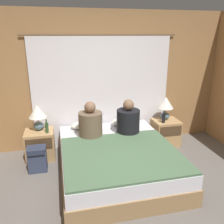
# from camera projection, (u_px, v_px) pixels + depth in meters

# --- Properties ---
(ground_plane) EXTENTS (16.00, 16.00, 0.00)m
(ground_plane) POSITION_uv_depth(u_px,v_px,m) (133.00, 209.00, 2.96)
(ground_plane) COLOR #66605B
(wall_back) EXTENTS (4.77, 0.06, 2.50)m
(wall_back) POSITION_uv_depth(u_px,v_px,m) (102.00, 81.00, 4.43)
(wall_back) COLOR #A37547
(wall_back) RESTS_ON ground_plane
(curtain_panel) EXTENTS (2.76, 0.02, 2.08)m
(curtain_panel) POSITION_uv_depth(u_px,v_px,m) (103.00, 93.00, 4.44)
(curtain_panel) COLOR white
(curtain_panel) RESTS_ON ground_plane
(bed) EXTENTS (1.69, 2.07, 0.46)m
(bed) POSITION_uv_depth(u_px,v_px,m) (117.00, 159.00, 3.69)
(bed) COLOR #99754C
(bed) RESTS_ON ground_plane
(nightstand_left) EXTENTS (0.48, 0.44, 0.50)m
(nightstand_left) POSITION_uv_depth(u_px,v_px,m) (40.00, 145.00, 4.13)
(nightstand_left) COLOR tan
(nightstand_left) RESTS_ON ground_plane
(nightstand_right) EXTENTS (0.48, 0.44, 0.50)m
(nightstand_right) POSITION_uv_depth(u_px,v_px,m) (165.00, 132.00, 4.64)
(nightstand_right) COLOR tan
(nightstand_right) RESTS_ON ground_plane
(lamp_left) EXTENTS (0.30, 0.30, 0.45)m
(lamp_left) POSITION_uv_depth(u_px,v_px,m) (37.00, 114.00, 4.03)
(lamp_left) COLOR slate
(lamp_left) RESTS_ON nightstand_left
(lamp_right) EXTENTS (0.30, 0.30, 0.45)m
(lamp_right) POSITION_uv_depth(u_px,v_px,m) (166.00, 105.00, 4.54)
(lamp_right) COLOR slate
(lamp_right) RESTS_ON nightstand_right
(pillow_left) EXTENTS (0.53, 0.31, 0.12)m
(pillow_left) POSITION_uv_depth(u_px,v_px,m) (85.00, 125.00, 4.29)
(pillow_left) COLOR silver
(pillow_left) RESTS_ON bed
(pillow_right) EXTENTS (0.53, 0.31, 0.12)m
(pillow_right) POSITION_uv_depth(u_px,v_px,m) (125.00, 122.00, 4.45)
(pillow_right) COLOR silver
(pillow_right) RESTS_ON bed
(blanket_on_bed) EXTENTS (1.63, 1.42, 0.03)m
(blanket_on_bed) POSITION_uv_depth(u_px,v_px,m) (122.00, 154.00, 3.34)
(blanket_on_bed) COLOR #4C6B4C
(blanket_on_bed) RESTS_ON bed
(person_left_in_bed) EXTENTS (0.39, 0.39, 0.60)m
(person_left_in_bed) POSITION_uv_depth(u_px,v_px,m) (90.00, 123.00, 3.89)
(person_left_in_bed) COLOR brown
(person_left_in_bed) RESTS_ON bed
(person_right_in_bed) EXTENTS (0.39, 0.39, 0.60)m
(person_right_in_bed) POSITION_uv_depth(u_px,v_px,m) (128.00, 120.00, 4.03)
(person_right_in_bed) COLOR black
(person_right_in_bed) RESTS_ON bed
(beer_bottle_on_left_stand) EXTENTS (0.06, 0.06, 0.24)m
(beer_bottle_on_left_stand) POSITION_uv_depth(u_px,v_px,m) (47.00, 127.00, 3.97)
(beer_bottle_on_left_stand) COLOR #2D4C28
(beer_bottle_on_left_stand) RESTS_ON nightstand_left
(beer_bottle_on_right_stand) EXTENTS (0.07, 0.07, 0.23)m
(beer_bottle_on_right_stand) POSITION_uv_depth(u_px,v_px,m) (164.00, 118.00, 4.43)
(beer_bottle_on_right_stand) COLOR black
(beer_bottle_on_right_stand) RESTS_ON nightstand_right
(backpack_on_floor) EXTENTS (0.28, 0.23, 0.41)m
(backpack_on_floor) POSITION_uv_depth(u_px,v_px,m) (37.00, 158.00, 3.73)
(backpack_on_floor) COLOR #333D56
(backpack_on_floor) RESTS_ON ground_plane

